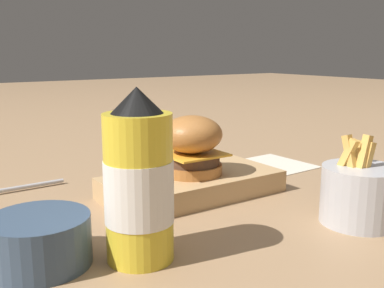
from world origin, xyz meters
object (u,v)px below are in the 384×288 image
serving_board (192,185)px  ketchup_bottle (139,184)px  burger (192,145)px  side_bowl (40,239)px  fries_basket (359,194)px

serving_board → ketchup_bottle: (-0.18, -0.16, 0.07)m
burger → serving_board: bearing=-126.1°
side_bowl → burger: bearing=22.1°
burger → side_bowl: burger is taller
serving_board → ketchup_bottle: 0.25m
serving_board → side_bowl: size_ratio=2.56×
burger → ketchup_bottle: (-0.18, -0.16, 0.00)m
burger → ketchup_bottle: bearing=-138.2°
ketchup_bottle → fries_basket: bearing=-13.1°
burger → side_bowl: size_ratio=0.88×
ketchup_bottle → fries_basket: ketchup_bottle is taller
serving_board → side_bowl: bearing=-158.3°
fries_basket → side_bowl: bearing=163.5°
burger → fries_basket: size_ratio=0.80×
burger → fries_basket: bearing=-62.5°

